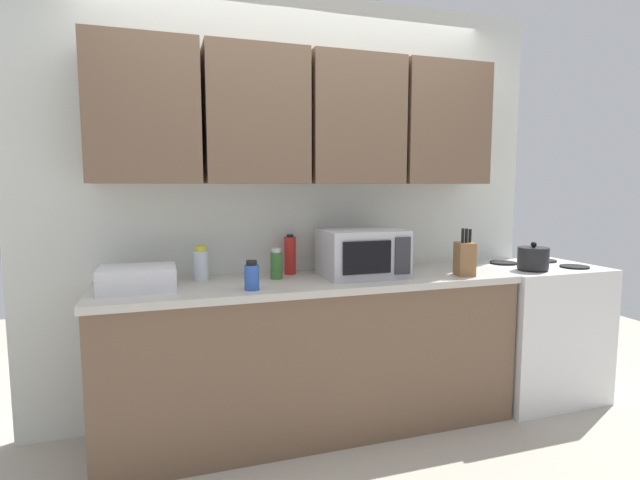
{
  "coord_description": "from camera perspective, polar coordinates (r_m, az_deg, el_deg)",
  "views": [
    {
      "loc": [
        -0.83,
        -2.96,
        1.44
      ],
      "look_at": [
        0.06,
        -0.25,
        1.12
      ],
      "focal_mm": 27.41,
      "sensor_mm": 36.0,
      "label": 1
    }
  ],
  "objects": [
    {
      "name": "stove_range",
      "position": [
        3.71,
        23.78,
        -9.6
      ],
      "size": [
        0.76,
        0.64,
        0.91
      ],
      "color": "silver",
      "rests_on": "ground_plane"
    },
    {
      "name": "bottle_clear_tall",
      "position": [
        2.86,
        -13.71,
        -2.76
      ],
      "size": [
        0.08,
        0.08,
        0.2
      ],
      "color": "silver",
      "rests_on": "counter_run"
    },
    {
      "name": "bottle_blue_cleaner",
      "position": [
        2.55,
        -7.97,
        -4.21
      ],
      "size": [
        0.08,
        0.08,
        0.15
      ],
      "color": "#2D56B7",
      "rests_on": "counter_run"
    },
    {
      "name": "wall_back_with_cabinets",
      "position": [
        3.01,
        -2.2,
        8.97
      ],
      "size": [
        3.28,
        0.38,
        2.6
      ],
      "color": "silver",
      "rests_on": "ground_plane"
    },
    {
      "name": "bottle_red_sauce",
      "position": [
        2.98,
        -3.51,
        -1.77
      ],
      "size": [
        0.07,
        0.07,
        0.24
      ],
      "color": "red",
      "rests_on": "counter_run"
    },
    {
      "name": "dish_rack",
      "position": [
        2.71,
        -20.51,
        -4.22
      ],
      "size": [
        0.38,
        0.3,
        0.12
      ],
      "primitive_type": "cube",
      "color": "silver",
      "rests_on": "counter_run"
    },
    {
      "name": "knife_block",
      "position": [
        3.06,
        16.53,
        -2.05
      ],
      "size": [
        0.13,
        0.14,
        0.29
      ],
      "color": "brown",
      "rests_on": "counter_run"
    },
    {
      "name": "microwave",
      "position": [
        2.91,
        4.96,
        -1.51
      ],
      "size": [
        0.48,
        0.37,
        0.28
      ],
      "color": "#B7B7BC",
      "rests_on": "counter_run"
    },
    {
      "name": "bottle_green_oil",
      "position": [
        2.84,
        -5.11,
        -2.87
      ],
      "size": [
        0.07,
        0.07,
        0.18
      ],
      "color": "#386B2D",
      "rests_on": "counter_run"
    },
    {
      "name": "kettle",
      "position": [
        3.39,
        23.62,
        -1.92
      ],
      "size": [
        0.19,
        0.19,
        0.17
      ],
      "color": "black",
      "rests_on": "stove_range"
    },
    {
      "name": "counter_run",
      "position": [
        2.96,
        -0.83,
        -13.14
      ],
      "size": [
        2.41,
        0.63,
        0.9
      ],
      "color": "brown",
      "rests_on": "ground_plane"
    }
  ]
}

